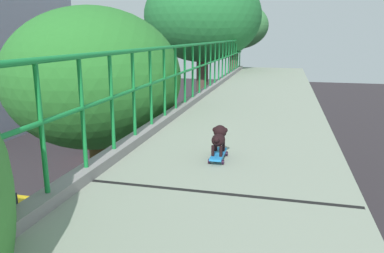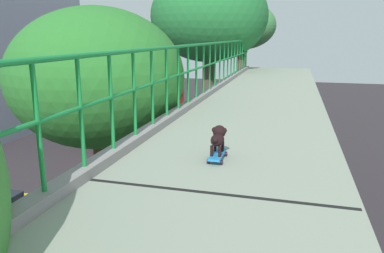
% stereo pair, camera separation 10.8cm
% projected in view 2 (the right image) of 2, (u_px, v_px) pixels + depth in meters
% --- Properties ---
extents(car_silver_fifth, '(2.00, 3.88, 1.34)m').
position_uv_depth(car_silver_fifth, '(118.00, 196.00, 15.43)').
color(car_silver_fifth, '#B7BCBD').
rests_on(car_silver_fifth, ground).
extents(city_bus, '(2.68, 11.32, 3.37)m').
position_uv_depth(city_bus, '(146.00, 108.00, 27.65)').
color(city_bus, red).
rests_on(city_bus, ground).
extents(roadside_tree_mid, '(3.63, 3.63, 7.71)m').
position_uv_depth(roadside_tree_mid, '(98.00, 81.00, 7.75)').
color(roadside_tree_mid, '#4C3F1F').
rests_on(roadside_tree_mid, ground).
extents(roadside_tree_far, '(5.01, 5.01, 9.85)m').
position_uv_depth(roadside_tree_far, '(209.00, 18.00, 15.94)').
color(roadside_tree_far, '#4B3931').
rests_on(roadside_tree_far, ground).
extents(roadside_tree_farthest, '(4.44, 4.44, 9.31)m').
position_uv_depth(roadside_tree_farthest, '(242.00, 28.00, 24.73)').
color(roadside_tree_farthest, '#4D3C31').
rests_on(roadside_tree_farthest, ground).
extents(toy_skateboard, '(0.19, 0.49, 0.08)m').
position_uv_depth(toy_skateboard, '(217.00, 155.00, 4.39)').
color(toy_skateboard, '#2481CF').
rests_on(toy_skateboard, overpass_deck).
extents(small_dog, '(0.18, 0.40, 0.31)m').
position_uv_depth(small_dog, '(218.00, 137.00, 4.37)').
color(small_dog, black).
rests_on(small_dog, toy_skateboard).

